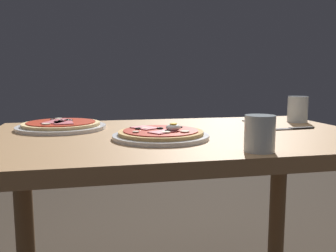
% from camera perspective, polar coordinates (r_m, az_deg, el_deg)
% --- Properties ---
extents(dining_table, '(1.19, 0.76, 0.76)m').
position_cam_1_polar(dining_table, '(1.17, 1.75, -7.29)').
color(dining_table, '#9E754C').
rests_on(dining_table, ground).
extents(pizza_foreground, '(0.28, 0.28, 0.05)m').
position_cam_1_polar(pizza_foreground, '(1.04, -1.12, -1.34)').
color(pizza_foreground, white).
rests_on(pizza_foreground, dining_table).
extents(pizza_across_left, '(0.30, 0.30, 0.03)m').
position_cam_1_polar(pizza_across_left, '(1.28, -16.52, 0.06)').
color(pizza_across_left, white).
rests_on(pizza_across_left, dining_table).
extents(water_glass_near, '(0.07, 0.07, 0.09)m').
position_cam_1_polar(water_glass_near, '(0.89, 14.29, -1.52)').
color(water_glass_near, silver).
rests_on(water_glass_near, dining_table).
extents(water_glass_far, '(0.08, 0.08, 0.10)m').
position_cam_1_polar(water_glass_far, '(1.50, 19.81, 2.27)').
color(water_glass_far, silver).
rests_on(water_glass_far, dining_table).
extents(fork, '(0.16, 0.06, 0.00)m').
position_cam_1_polar(fork, '(1.51, 13.72, 0.96)').
color(fork, silver).
rests_on(fork, dining_table).
extents(knife, '(0.20, 0.04, 0.01)m').
position_cam_1_polar(knife, '(1.29, 18.99, -0.38)').
color(knife, silver).
rests_on(knife, dining_table).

